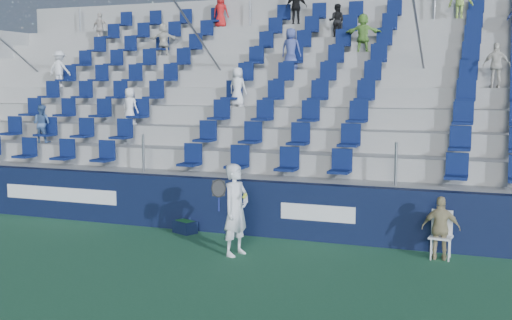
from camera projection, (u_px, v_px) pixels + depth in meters
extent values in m
plane|color=#2C6842|center=(188.00, 274.00, 11.18)|extent=(70.00, 70.00, 0.00)
cube|color=#0E1634|center=(253.00, 208.00, 14.04)|extent=(24.00, 0.30, 1.20)
cube|color=white|center=(60.00, 194.00, 15.65)|extent=(3.20, 0.02, 0.34)
cube|color=white|center=(317.00, 213.00, 13.36)|extent=(1.60, 0.02, 0.34)
cube|color=#9E9E99|center=(262.00, 203.00, 14.57)|extent=(24.00, 0.85, 1.20)
cube|color=#9E9E99|center=(274.00, 187.00, 15.33)|extent=(24.00, 0.85, 1.70)
cube|color=#9E9E99|center=(286.00, 172.00, 16.09)|extent=(24.00, 0.85, 2.20)
cube|color=#9E9E99|center=(296.00, 159.00, 16.85)|extent=(24.00, 0.85, 2.70)
cube|color=#9E9E99|center=(305.00, 146.00, 17.61)|extent=(24.00, 0.85, 3.20)
cube|color=#9E9E99|center=(313.00, 135.00, 18.37)|extent=(24.00, 0.85, 3.70)
cube|color=#9E9E99|center=(321.00, 125.00, 19.13)|extent=(24.00, 0.85, 4.20)
cube|color=#9E9E99|center=(328.00, 115.00, 19.90)|extent=(24.00, 0.85, 4.70)
cube|color=#9E9E99|center=(335.00, 106.00, 20.66)|extent=(24.00, 0.85, 5.20)
cube|color=#9E9E99|center=(340.00, 90.00, 21.22)|extent=(24.00, 0.50, 6.20)
cube|color=#0C1A4B|center=(262.00, 162.00, 14.46)|extent=(16.05, 0.50, 0.70)
cube|color=#0C1A4B|center=(275.00, 137.00, 15.19)|extent=(16.05, 0.50, 0.70)
cube|color=#0C1A4B|center=(286.00, 114.00, 15.93)|extent=(16.05, 0.50, 0.70)
cube|color=#0C1A4B|center=(296.00, 94.00, 16.66)|extent=(16.05, 0.50, 0.70)
cube|color=#0C1A4B|center=(306.00, 75.00, 17.39)|extent=(16.05, 0.50, 0.70)
cube|color=#0C1A4B|center=(314.00, 57.00, 18.12)|extent=(16.05, 0.50, 0.70)
cube|color=#0C1A4B|center=(322.00, 41.00, 18.85)|extent=(16.05, 0.50, 0.70)
cube|color=#0C1A4B|center=(330.00, 27.00, 19.58)|extent=(16.05, 0.50, 0.70)
cube|color=#0C1A4B|center=(336.00, 13.00, 20.31)|extent=(16.05, 0.50, 0.70)
cylinder|color=gray|center=(205.00, 47.00, 18.35)|extent=(0.06, 7.68, 4.55)
cylinder|color=gray|center=(420.00, 42.00, 16.24)|extent=(0.06, 7.68, 4.55)
cylinder|color=gray|center=(15.00, 52.00, 20.75)|extent=(0.06, 7.68, 4.55)
imported|color=#424F91|center=(291.00, 49.00, 18.28)|extent=(0.59, 0.40, 1.19)
imported|color=black|center=(296.00, 7.00, 20.70)|extent=(0.74, 0.48, 1.17)
imported|color=beige|center=(164.00, 40.00, 20.63)|extent=(1.02, 0.61, 1.05)
imported|color=silver|center=(100.00, 28.00, 22.41)|extent=(0.66, 0.33, 1.09)
imported|color=black|center=(337.00, 21.00, 19.43)|extent=(0.50, 0.40, 1.01)
imported|color=white|center=(130.00, 106.00, 17.43)|extent=(0.53, 0.39, 1.00)
imported|color=#7BB94A|center=(363.00, 33.00, 18.35)|extent=(1.05, 0.41, 1.10)
imported|color=white|center=(60.00, 69.00, 20.14)|extent=(0.75, 0.44, 1.15)
imported|color=#456699|center=(42.00, 124.00, 17.49)|extent=(0.55, 0.45, 1.04)
imported|color=silver|center=(496.00, 65.00, 15.61)|extent=(0.68, 0.38, 1.10)
imported|color=red|center=(221.00, 12.00, 21.65)|extent=(0.55, 0.38, 1.07)
imported|color=white|center=(238.00, 87.00, 17.16)|extent=(0.57, 0.43, 1.05)
imported|color=silver|center=(236.00, 210.00, 12.32)|extent=(0.58, 0.74, 1.78)
cylinder|color=navy|center=(219.00, 204.00, 12.15)|extent=(0.03, 0.03, 0.28)
torus|color=black|center=(219.00, 188.00, 12.12)|extent=(0.30, 0.17, 0.28)
plane|color=#262626|center=(219.00, 188.00, 12.12)|extent=(0.30, 0.16, 0.29)
sphere|color=#BCD230|center=(244.00, 197.00, 12.01)|extent=(0.07, 0.07, 0.07)
sphere|color=#BCD230|center=(245.00, 195.00, 12.06)|extent=(0.07, 0.07, 0.07)
cube|color=white|center=(441.00, 237.00, 12.09)|extent=(0.44, 0.44, 0.04)
cube|color=white|center=(442.00, 222.00, 12.23)|extent=(0.40, 0.08, 0.49)
cylinder|color=white|center=(431.00, 250.00, 12.02)|extent=(0.03, 0.03, 0.40)
cylinder|color=white|center=(449.00, 251.00, 11.90)|extent=(0.03, 0.03, 0.40)
cylinder|color=white|center=(432.00, 246.00, 12.32)|extent=(0.03, 0.03, 0.40)
cylinder|color=white|center=(450.00, 247.00, 12.20)|extent=(0.03, 0.03, 0.40)
imported|color=tan|center=(441.00, 228.00, 12.02)|extent=(0.73, 0.35, 1.21)
cube|color=#0E1734|center=(185.00, 227.00, 14.24)|extent=(0.59, 0.51, 0.27)
cube|color=#1E662D|center=(185.00, 224.00, 14.23)|extent=(0.47, 0.39, 0.16)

